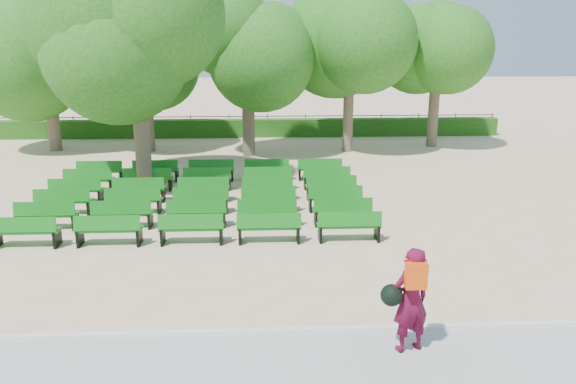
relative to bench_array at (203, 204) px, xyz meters
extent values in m
plane|color=#D3AE8C|center=(1.15, -1.52, -0.08)|extent=(120.00, 120.00, 0.00)
cube|color=#A6A5A1|center=(1.15, -8.92, -0.05)|extent=(30.00, 2.20, 0.06)
cube|color=silver|center=(1.15, -7.77, -0.03)|extent=(30.00, 0.12, 0.10)
cube|color=#235816|center=(1.15, 12.48, 0.37)|extent=(26.00, 0.70, 0.90)
cube|color=#136E17|center=(0.00, 0.01, 0.31)|extent=(1.60, 0.52, 0.05)
cube|color=#136E17|center=(0.00, -0.17, 0.53)|extent=(1.59, 0.20, 0.37)
cylinder|color=brown|center=(-2.06, 1.77, 1.70)|extent=(0.51, 0.51, 3.57)
ellipsoid|color=#2A6E1D|center=(-2.06, 1.77, 5.00)|extent=(5.51, 5.51, 4.96)
imported|color=#4F0B25|center=(4.11, -8.46, 0.85)|extent=(0.74, 0.60, 1.75)
cube|color=#ED4B0C|center=(4.11, -8.66, 1.36)|extent=(0.33, 0.16, 0.41)
sphere|color=black|center=(3.78, -8.52, 0.97)|extent=(0.35, 0.35, 0.35)
camera|label=1|loc=(1.77, -16.43, 4.84)|focal=35.00mm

